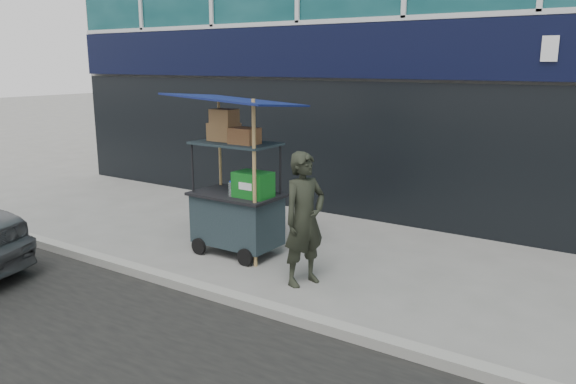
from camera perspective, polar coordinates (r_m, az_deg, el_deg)
The scene contains 4 objects.
ground at distance 6.63m, azimuth -2.85°, elevation -11.14°, with size 80.00×80.00×0.00m, color slate.
curb at distance 6.47m, azimuth -3.94°, elevation -11.24°, with size 80.00×0.18×0.12m, color gray.
vendor_cart at distance 8.04m, azimuth -5.16°, elevation -0.72°, with size 1.71×1.21×2.31m.
vendor_man at distance 6.90m, azimuth 1.68°, elevation -2.77°, with size 0.61×0.40×1.67m, color black.
Camera 1 is at (3.63, -4.85, 2.72)m, focal length 35.00 mm.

